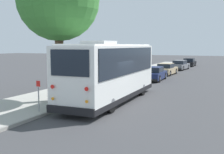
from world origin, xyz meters
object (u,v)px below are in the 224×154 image
sign_post_far (59,89)px  sign_post_near (39,96)px  shuttle_bus (111,69)px  parked_sedan_black (189,62)px  parked_sedan_navy (154,74)px  parked_sedan_gray (180,65)px  parked_sedan_tan (166,69)px

sign_post_far → sign_post_near: bearing=180.0°
shuttle_bus → parked_sedan_black: (31.39, 0.19, -1.35)m
parked_sedan_navy → parked_sedan_gray: (12.96, -0.11, -0.01)m
parked_sedan_gray → parked_sedan_black: (7.43, -0.12, -0.02)m
parked_sedan_black → parked_sedan_gray: bearing=179.2°
parked_sedan_tan → sign_post_near: bearing=178.7°
parked_sedan_navy → shuttle_bus: bearing=-179.6°
parked_sedan_navy → parked_sedan_black: size_ratio=0.98×
parked_sedan_navy → sign_post_far: size_ratio=2.64×
sign_post_far → parked_sedan_gray: bearing=-3.5°
parked_sedan_tan → parked_sedan_gray: parked_sedan_tan is taller
parked_sedan_navy → parked_sedan_gray: bearing=-2.3°
parked_sedan_black → parked_sedan_tan: bearing=178.7°
parked_sedan_navy → parked_sedan_black: 20.39m
sign_post_near → sign_post_far: (1.68, 0.00, 0.08)m
parked_sedan_navy → parked_sedan_gray: 12.97m
parked_sedan_gray → parked_sedan_tan: bearing=-176.8°
sign_post_far → parked_sedan_black: bearing=-2.9°
parked_sedan_tan → sign_post_near: sign_post_near is taller
sign_post_near → parked_sedan_black: bearing=-2.8°
shuttle_bus → sign_post_near: (-4.35, 1.93, -1.00)m
shuttle_bus → parked_sedan_tan: bearing=0.7°
shuttle_bus → parked_sedan_black: bearing=-0.8°
shuttle_bus → parked_sedan_gray: bearing=-0.4°
parked_sedan_black → sign_post_far: bearing=177.1°
shuttle_bus → parked_sedan_tan: size_ratio=2.18×
sign_post_far → parked_sedan_navy: bearing=-6.3°
parked_sedan_black → sign_post_near: bearing=177.3°
parked_sedan_black → sign_post_far: sign_post_far is taller
parked_sedan_navy → parked_sedan_tan: bearing=-0.5°
parked_sedan_black → sign_post_near: (-35.74, 1.74, 0.35)m
parked_sedan_tan → parked_sedan_black: size_ratio=0.99×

